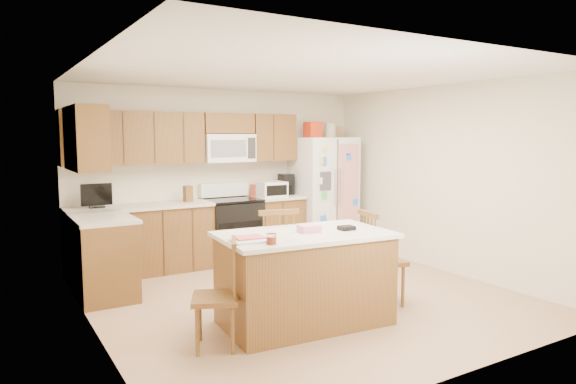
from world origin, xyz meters
TOP-DOWN VIEW (x-y plane):
  - ground at (0.00, 0.00)m, footprint 4.50×4.50m
  - room_shell at (0.00, 0.00)m, footprint 4.60×4.60m
  - cabinetry at (-0.98, 1.79)m, footprint 3.36×1.56m
  - stove at (0.00, 1.94)m, footprint 0.76×0.65m
  - refrigerator at (1.57, 1.87)m, footprint 0.90×0.79m
  - island at (-0.44, -0.71)m, footprint 1.72×1.09m
  - windsor_chair_left at (-1.40, -0.81)m, footprint 0.53×0.54m
  - windsor_chair_back at (-0.41, -0.06)m, footprint 0.54×0.53m
  - windsor_chair_right at (0.58, -0.64)m, footprint 0.51×0.53m

SIDE VIEW (x-z plane):
  - ground at x=0.00m, z-range 0.00..0.00m
  - windsor_chair_left at x=-1.40m, z-range -0.03..0.92m
  - island at x=-0.44m, z-range -0.04..0.95m
  - stove at x=0.00m, z-range -0.09..1.04m
  - windsor_chair_right at x=0.58m, z-range -0.03..1.00m
  - windsor_chair_back at x=-0.41m, z-range -0.03..1.03m
  - cabinetry at x=-0.98m, z-range -0.16..1.99m
  - refrigerator at x=1.57m, z-range -0.10..1.94m
  - room_shell at x=0.00m, z-range 0.18..2.70m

